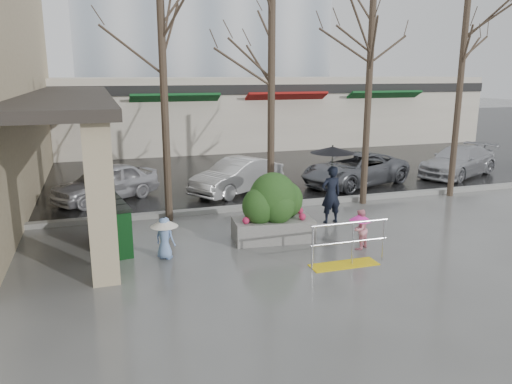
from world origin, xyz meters
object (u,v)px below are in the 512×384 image
tree_midwest (272,39)px  tree_mideast (371,54)px  child_blue (165,233)px  car_b (237,176)px  car_c (355,169)px  tree_east (464,39)px  news_boxes (114,223)px  tree_west (162,43)px  car_d (458,161)px  woman (332,176)px  child_pink (360,227)px  planter (273,208)px  handrail (347,249)px  car_a (105,182)px

tree_midwest → tree_mideast: 3.32m
child_blue → car_b: size_ratio=0.27×
child_blue → car_c: 9.92m
tree_east → news_boxes: tree_east is taller
tree_west → tree_mideast: (6.50, 0.00, -0.22)m
tree_east → car_d: tree_east is taller
tree_east → woman: (-5.54, -1.68, -3.99)m
tree_west → car_b: (2.87, 2.70, -4.45)m
tree_midwest → news_boxes: (-4.84, -1.87, -4.62)m
child_blue → car_d: (13.19, 6.00, 0.00)m
tree_east → woman: tree_east is taller
child_pink → planter: planter is taller
child_blue → car_c: size_ratio=0.22×
tree_midwest → car_d: bearing=16.9°
car_b → child_blue: bearing=-62.3°
car_c → car_d: (5.08, 0.29, 0.00)m
tree_east → woman: bearing=-163.1°
tree_mideast → woman: 4.36m
tree_west → car_d: bearing=12.8°
planter → woman: bearing=23.6°
tree_east → car_d: bearing=47.2°
handrail → car_b: (-0.49, 7.50, 0.25)m
car_c → child_blue: bearing=-73.8°
tree_east → car_d: size_ratio=1.66×
car_c → planter: bearing=-64.1°
tree_midwest → news_boxes: 6.95m
car_a → car_d: 14.38m
planter → car_a: planter is taller
news_boxes → car_c: size_ratio=0.49×
handrail → child_blue: handrail is taller
car_b → car_c: (4.71, -0.12, 0.00)m
child_blue → car_d: car_d is taller
car_a → car_b: size_ratio=0.97×
news_boxes → car_c: bearing=17.2°
tree_mideast → car_b: tree_mideast is taller
car_c → car_d: same height
tree_east → car_c: 5.93m
handrail → child_pink: size_ratio=1.88×
tree_mideast → planter: bearing=-147.9°
tree_east → woman: 7.03m
child_pink → car_d: 10.87m
child_blue → news_boxes: size_ratio=0.46×
child_pink → tree_west: bearing=-74.0°
woman → car_b: (-1.59, 4.38, -0.76)m
handrail → car_a: size_ratio=0.51×
tree_west → child_pink: 7.29m
tree_mideast → car_b: size_ratio=1.70×
handrail → child_pink: bearing=47.2°
tree_west → planter: bearing=-47.9°
child_blue → news_boxes: 1.67m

